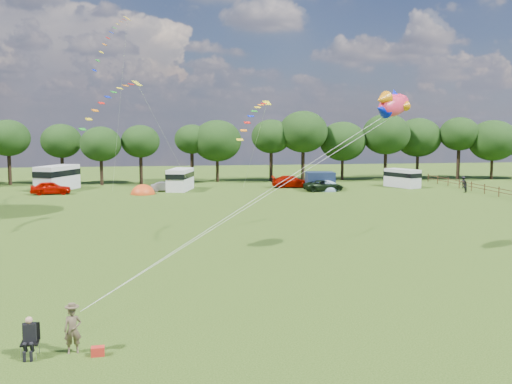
{
  "coord_description": "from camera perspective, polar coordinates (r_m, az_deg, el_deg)",
  "views": [
    {
      "loc": [
        -5.37,
        -26.65,
        8.07
      ],
      "look_at": [
        0.0,
        8.0,
        4.0
      ],
      "focal_mm": 40.0,
      "sensor_mm": 36.0,
      "label": 1
    }
  ],
  "objects": [
    {
      "name": "kite_bag",
      "position": [
        21.61,
        -15.54,
        -15.09
      ],
      "size": [
        0.49,
        0.35,
        0.33
      ],
      "primitive_type": "cube",
      "rotation": [
        0.0,
        0.0,
        0.09
      ],
      "color": "red",
      "rests_on": "ground"
    },
    {
      "name": "streamer_kite_a",
      "position": [
        57.26,
        -14.02,
        15.09
      ],
      "size": [
        3.28,
        5.66,
        5.79
      ],
      "rotation": [
        0.0,
        0.0,
        1.18
      ],
      "color": "yellow",
      "rests_on": "ground"
    },
    {
      "name": "awning_navy",
      "position": [
        73.49,
        6.42,
        1.14
      ],
      "size": [
        3.84,
        3.25,
        2.22
      ],
      "primitive_type": "cube",
      "rotation": [
        0.0,
        0.0,
        -0.11
      ],
      "color": "#152039",
      "rests_on": "ground"
    },
    {
      "name": "car_c",
      "position": [
        75.17,
        3.63,
        1.04
      ],
      "size": [
        5.39,
        2.66,
        1.56
      ],
      "primitive_type": "imported",
      "rotation": [
        0.0,
        0.0,
        1.48
      ],
      "color": "#960B00",
      "rests_on": "ground"
    },
    {
      "name": "fish_kite",
      "position": [
        36.22,
        13.41,
        8.47
      ],
      "size": [
        3.58,
        3.23,
        2.05
      ],
      "rotation": [
        0.0,
        -0.21,
        0.7
      ],
      "color": "#E32646",
      "rests_on": "ground"
    },
    {
      "name": "ground_plane",
      "position": [
        28.36,
        2.51,
        -9.92
      ],
      "size": [
        180.0,
        180.0,
        0.0
      ],
      "primitive_type": "plane",
      "color": "#183209",
      "rests_on": "ground"
    },
    {
      "name": "tent_greyblue",
      "position": [
        72.17,
        7.09,
        0.17
      ],
      "size": [
        3.4,
        3.72,
        2.53
      ],
      "color": "slate",
      "rests_on": "ground"
    },
    {
      "name": "tree_line",
      "position": [
        82.36,
        -1.36,
        5.42
      ],
      "size": [
        102.98,
        10.98,
        10.27
      ],
      "color": "black",
      "rests_on": "ground"
    },
    {
      "name": "camp_chair",
      "position": [
        22.02,
        -21.68,
        -12.93
      ],
      "size": [
        0.63,
        0.63,
        1.47
      ],
      "rotation": [
        0.0,
        0.0,
        0.07
      ],
      "color": "#99999E",
      "rests_on": "ground"
    },
    {
      "name": "campervan_b",
      "position": [
        76.17,
        -19.25,
        1.43
      ],
      "size": [
        5.03,
        6.88,
        3.1
      ],
      "rotation": [
        0.0,
        0.0,
        1.15
      ],
      "color": "silver",
      "rests_on": "ground"
    },
    {
      "name": "tent_orange",
      "position": [
        69.14,
        -11.24,
        -0.19
      ],
      "size": [
        2.93,
        3.21,
        2.3
      ],
      "color": "#C74013",
      "rests_on": "ground"
    },
    {
      "name": "car_a",
      "position": [
        71.68,
        -19.83,
        0.39
      ],
      "size": [
        4.81,
        2.24,
        1.56
      ],
      "primitive_type": "imported",
      "rotation": [
        0.0,
        0.0,
        1.66
      ],
      "color": "#B00A00",
      "rests_on": "ground"
    },
    {
      "name": "campervan_c",
      "position": [
        72.41,
        -7.59,
        1.32
      ],
      "size": [
        3.73,
        5.97,
        2.72
      ],
      "rotation": [
        0.0,
        0.0,
        1.3
      ],
      "color": "silver",
      "rests_on": "ground"
    },
    {
      "name": "car_d",
      "position": [
        71.35,
        6.79,
        0.63
      ],
      "size": [
        5.15,
        2.58,
        1.37
      ],
      "primitive_type": "imported",
      "rotation": [
        0.0,
        0.0,
        1.63
      ],
      "color": "black",
      "rests_on": "ground"
    },
    {
      "name": "streamer_kite_c",
      "position": [
        39.56,
        0.06,
        7.94
      ],
      "size": [
        3.1,
        4.81,
        2.77
      ],
      "rotation": [
        0.0,
        0.0,
        0.46
      ],
      "color": "yellow",
      "rests_on": "ground"
    },
    {
      "name": "fence",
      "position": [
        72.04,
        22.5,
        0.24
      ],
      "size": [
        0.12,
        33.12,
        1.2
      ],
      "color": "#472D19",
      "rests_on": "ground"
    },
    {
      "name": "campervan_d",
      "position": [
        77.9,
        14.41,
        1.42
      ],
      "size": [
        3.82,
        5.31,
        2.4
      ],
      "rotation": [
        0.0,
        0.0,
        1.97
      ],
      "color": "#BBBBBD",
      "rests_on": "ground"
    },
    {
      "name": "walker_a",
      "position": [
        73.88,
        20.14,
        0.51
      ],
      "size": [
        0.83,
        0.77,
        1.46
      ],
      "primitive_type": "imported",
      "rotation": [
        0.0,
        0.0,
        3.77
      ],
      "color": "black",
      "rests_on": "ground"
    },
    {
      "name": "streamer_kite_b",
      "position": [
        44.42,
        -13.89,
        9.29
      ],
      "size": [
        4.32,
        4.81,
        3.84
      ],
      "rotation": [
        0.0,
        0.0,
        1.03
      ],
      "color": "yellow",
      "rests_on": "ground"
    },
    {
      "name": "car_b",
      "position": [
        71.55,
        -9.04,
        0.54
      ],
      "size": [
        3.35,
        1.29,
        1.18
      ],
      "primitive_type": "imported",
      "rotation": [
        0.0,
        0.0,
        1.58
      ],
      "color": "gray",
      "rests_on": "ground"
    },
    {
      "name": "kite_flyer",
      "position": [
        21.87,
        -17.85,
        -13.01
      ],
      "size": [
        0.66,
        0.48,
        1.68
      ],
      "primitive_type": "imported",
      "rotation": [
        0.0,
        0.0,
        0.14
      ],
      "color": "brown",
      "rests_on": "ground"
    },
    {
      "name": "walker_b",
      "position": [
        79.01,
        20.02,
        0.93
      ],
      "size": [
        1.04,
        0.53,
        1.56
      ],
      "primitive_type": "imported",
      "rotation": [
        0.0,
        0.0,
        3.07
      ],
      "color": "black",
      "rests_on": "ground"
    }
  ]
}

